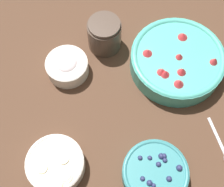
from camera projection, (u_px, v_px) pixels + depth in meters
name	position (u px, v px, depth m)	size (l,w,h in m)	color
ground_plane	(104.00, 107.00, 0.87)	(4.00, 4.00, 0.00)	#4C3323
bowl_strawberries	(177.00, 60.00, 0.89)	(0.27, 0.27, 0.08)	#47AD9E
bowl_blueberries	(155.00, 173.00, 0.76)	(0.16, 0.16, 0.06)	teal
bowl_bananas	(56.00, 164.00, 0.77)	(0.14, 0.14, 0.05)	silver
bowl_cream	(67.00, 66.00, 0.89)	(0.12, 0.12, 0.06)	silver
jar_chocolate	(105.00, 35.00, 0.92)	(0.10, 0.10, 0.10)	#4C3D33
spoon	(224.00, 151.00, 0.81)	(0.10, 0.11, 0.01)	silver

